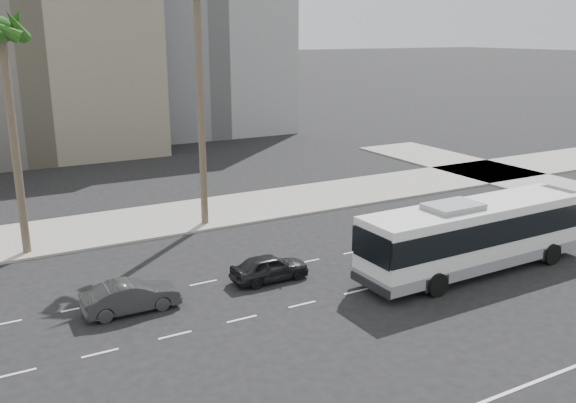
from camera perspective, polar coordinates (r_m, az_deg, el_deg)
ground at (r=31.37m, az=10.90°, el=-7.14°), size 700.00×700.00×0.00m
sidewalk_north at (r=43.64m, az=-2.15°, el=-0.26°), size 120.00×7.00×0.15m
midrise_beige_west at (r=67.40m, az=-23.63°, el=11.77°), size 24.00×18.00×18.00m
midrise_gray_center at (r=78.74m, az=-9.40°, el=16.10°), size 20.00×20.00×26.00m
city_bus at (r=32.70m, az=17.05°, el=-2.86°), size 13.38×3.27×3.83m
car_a at (r=30.52m, az=-1.73°, el=-6.15°), size 1.61×3.96×1.35m
car_b at (r=28.13m, az=-14.41°, el=-8.56°), size 1.49×4.24×1.39m
palm_mid at (r=35.17m, az=-25.15°, el=14.05°), size 4.27×4.27×13.23m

